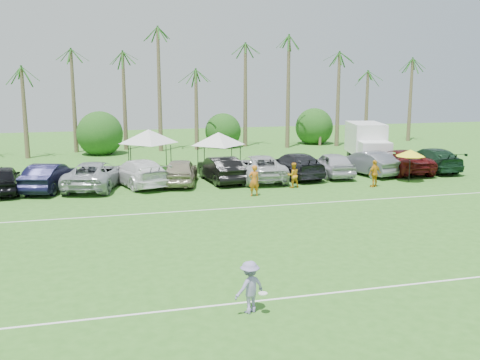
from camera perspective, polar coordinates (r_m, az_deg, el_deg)
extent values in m
plane|color=#326C20|center=(15.96, 9.08, -14.92)|extent=(120.00, 120.00, 0.00)
cube|color=white|center=(17.63, 6.42, -12.24)|extent=(80.00, 0.10, 0.01)
cube|color=white|center=(28.59, -2.24, -3.11)|extent=(80.00, 0.10, 0.01)
cone|color=brown|center=(51.49, -21.64, 7.98)|extent=(0.44, 0.44, 10.00)
cone|color=brown|center=(51.16, -17.18, 8.81)|extent=(0.44, 0.44, 11.00)
cone|color=brown|center=(51.22, -12.58, 7.35)|extent=(0.44, 0.44, 8.00)
cone|color=brown|center=(51.50, -8.12, 8.07)|extent=(0.44, 0.44, 9.00)
cone|color=brown|center=(52.09, -3.71, 8.74)|extent=(0.44, 0.44, 10.00)
cone|color=brown|center=(52.99, 0.59, 9.34)|extent=(0.44, 0.44, 11.00)
cone|color=brown|center=(54.58, 5.71, 7.75)|extent=(0.44, 0.44, 8.00)
cone|color=brown|center=(56.48, 10.53, 8.24)|extent=(0.44, 0.44, 9.00)
cone|color=brown|center=(58.76, 15.02, 8.63)|extent=(0.44, 0.44, 10.00)
cone|color=brown|center=(60.82, 18.36, 8.99)|extent=(0.44, 0.44, 11.00)
cylinder|color=brown|center=(52.47, -14.67, 3.71)|extent=(0.30, 0.30, 1.40)
sphere|color=#164513|center=(52.35, -14.72, 4.91)|extent=(4.00, 4.00, 4.00)
cylinder|color=brown|center=(53.81, -1.76, 4.23)|extent=(0.30, 0.30, 1.40)
sphere|color=#164513|center=(53.70, -1.77, 5.40)|extent=(4.00, 4.00, 4.00)
cylinder|color=brown|center=(56.87, 8.14, 4.48)|extent=(0.30, 0.30, 1.40)
sphere|color=#164513|center=(56.76, 8.17, 5.59)|extent=(4.00, 4.00, 4.00)
imported|color=#CE6516|center=(31.57, 1.50, -0.06)|extent=(0.73, 0.53, 1.85)
imported|color=orange|center=(34.14, 5.68, 0.52)|extent=(0.80, 0.63, 1.61)
imported|color=orange|center=(35.26, 14.17, 0.67)|extent=(1.10, 0.74, 1.74)
cube|color=white|center=(45.24, 13.22, 4.39)|extent=(3.53, 5.03, 2.48)
cube|color=white|center=(42.31, 14.16, 2.56)|extent=(2.65, 2.29, 2.08)
cube|color=black|center=(41.64, 14.40, 2.01)|extent=(2.28, 0.85, 0.99)
cube|color=#E5590C|center=(45.60, 14.73, 3.80)|extent=(0.41, 1.54, 0.89)
cylinder|color=black|center=(42.35, 12.76, 1.81)|extent=(0.51, 0.94, 0.89)
cylinder|color=black|center=(42.84, 15.35, 1.80)|extent=(0.51, 0.94, 0.89)
cylinder|color=black|center=(46.37, 11.61, 2.63)|extent=(0.51, 0.94, 0.89)
cylinder|color=black|center=(46.82, 13.98, 2.60)|extent=(0.51, 0.94, 0.89)
cylinder|color=black|center=(39.41, -11.57, 2.07)|extent=(0.06, 0.06, 2.07)
cylinder|color=black|center=(39.66, -7.37, 2.26)|extent=(0.06, 0.06, 2.07)
cylinder|color=black|center=(42.28, -11.80, 2.65)|extent=(0.06, 0.06, 2.07)
cylinder|color=black|center=(42.52, -7.88, 2.82)|extent=(0.06, 0.06, 2.07)
pyramid|color=silver|center=(40.69, -9.75, 5.35)|extent=(4.48, 4.48, 1.04)
cylinder|color=black|center=(38.79, -3.82, 2.02)|extent=(0.06, 0.06, 1.93)
cylinder|color=black|center=(39.38, 0.03, 2.18)|extent=(0.06, 0.06, 1.93)
cylinder|color=black|center=(41.41, -4.52, 2.57)|extent=(0.06, 0.06, 1.93)
cylinder|color=black|center=(41.96, -0.90, 2.72)|extent=(0.06, 0.06, 1.93)
pyramid|color=silver|center=(40.12, -2.32, 5.11)|extent=(4.17, 4.17, 0.96)
cylinder|color=black|center=(37.65, 17.64, 1.29)|extent=(0.05, 0.05, 1.96)
cone|color=#FFF21A|center=(37.51, 17.73, 2.77)|extent=(1.96, 1.96, 0.45)
imported|color=#8B81B6|center=(16.16, 1.04, -11.34)|extent=(1.18, 0.96, 1.59)
cylinder|color=white|center=(16.09, 2.46, -12.00)|extent=(0.27, 0.27, 0.03)
imported|color=black|center=(35.37, -24.04, 0.07)|extent=(2.53, 5.23, 1.72)
imported|color=black|center=(35.14, -19.64, 0.32)|extent=(3.29, 5.53, 1.72)
imported|color=#9EA3A8|center=(35.03, -15.21, 0.54)|extent=(4.38, 6.73, 1.72)
imported|color=white|center=(35.26, -10.79, 0.80)|extent=(4.15, 6.39, 1.72)
imported|color=gray|center=(35.30, -6.36, 0.93)|extent=(3.16, 5.39, 1.72)
imported|color=black|center=(35.95, -2.11, 1.17)|extent=(2.38, 5.39, 1.72)
imported|color=#B8B9BB|center=(36.57, 2.07, 1.34)|extent=(3.28, 6.38, 1.72)
imported|color=black|center=(37.76, 5.87, 1.59)|extent=(2.97, 6.14, 1.72)
imported|color=#B3B3BC|center=(38.55, 9.80, 1.68)|extent=(2.39, 5.19, 1.72)
imported|color=slate|center=(39.69, 13.40, 1.80)|extent=(3.00, 5.51, 1.72)
imported|color=#531011|center=(41.16, 16.65, 1.96)|extent=(3.11, 6.31, 1.72)
imported|color=black|center=(42.74, 19.68, 2.09)|extent=(2.67, 6.03, 1.72)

